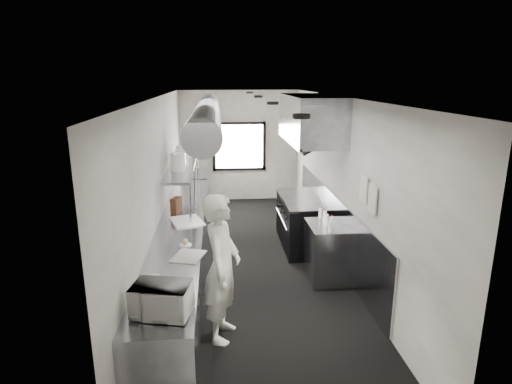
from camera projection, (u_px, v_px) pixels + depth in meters
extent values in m
cube|color=black|center=(252.00, 262.00, 7.40)|extent=(3.00, 8.00, 0.01)
cube|color=silver|center=(252.00, 97.00, 6.67)|extent=(3.00, 8.00, 0.01)
cube|color=beige|center=(239.00, 146.00, 10.88)|extent=(3.00, 0.02, 2.80)
cube|color=beige|center=(296.00, 314.00, 3.19)|extent=(3.00, 0.02, 2.80)
cube|color=beige|center=(160.00, 186.00, 6.90)|extent=(0.02, 8.00, 2.80)
cube|color=beige|center=(341.00, 182.00, 7.17)|extent=(0.02, 8.00, 2.80)
cube|color=gray|center=(333.00, 224.00, 7.67)|extent=(0.03, 5.50, 1.10)
cylinder|color=gray|center=(208.00, 112.00, 7.06)|extent=(0.40, 6.40, 0.40)
cube|color=white|center=(239.00, 147.00, 10.84)|extent=(1.20, 0.03, 1.10)
cube|color=black|center=(239.00, 124.00, 10.71)|extent=(1.36, 0.03, 0.08)
cube|color=black|center=(239.00, 169.00, 11.01)|extent=(1.36, 0.03, 0.08)
cube|color=black|center=(214.00, 147.00, 10.80)|extent=(0.08, 0.03, 1.25)
cube|color=black|center=(264.00, 146.00, 10.92)|extent=(0.08, 0.03, 1.25)
cube|color=gray|center=(311.00, 118.00, 7.54)|extent=(0.80, 2.20, 0.80)
cube|color=gray|center=(289.00, 141.00, 7.61)|extent=(0.05, 2.20, 0.05)
cube|color=black|center=(306.00, 138.00, 7.63)|extent=(0.50, 2.10, 0.28)
cube|color=gray|center=(182.00, 252.00, 6.70)|extent=(0.70, 6.00, 0.90)
cube|color=gray|center=(183.00, 165.00, 7.85)|extent=(0.45, 3.00, 0.04)
cylinder|color=gray|center=(190.00, 203.00, 6.61)|extent=(0.04, 0.04, 0.66)
cylinder|color=gray|center=(194.00, 182.00, 7.96)|extent=(0.04, 0.04, 0.66)
cylinder|color=gray|center=(197.00, 167.00, 9.30)|extent=(0.04, 0.04, 0.66)
cube|color=black|center=(305.00, 223.00, 8.05)|extent=(0.85, 1.60, 0.90)
cube|color=gray|center=(305.00, 199.00, 7.93)|extent=(0.85, 1.60, 0.04)
cube|color=gray|center=(283.00, 224.00, 8.01)|extent=(0.03, 1.55, 0.80)
cylinder|color=gray|center=(282.00, 218.00, 7.98)|extent=(0.03, 1.30, 0.03)
cube|color=gray|center=(329.00, 252.00, 6.71)|extent=(0.65, 0.80, 0.90)
cube|color=gray|center=(194.00, 191.00, 10.26)|extent=(0.70, 1.20, 0.90)
cube|color=silver|center=(364.00, 189.00, 5.96)|extent=(0.02, 0.28, 0.38)
cube|color=silver|center=(372.00, 199.00, 5.63)|extent=(0.02, 0.28, 0.38)
imported|color=silver|center=(222.00, 268.00, 5.08)|extent=(0.57, 0.74, 1.82)
imported|color=silver|center=(161.00, 300.00, 4.08)|extent=(0.58, 0.49, 0.31)
cylinder|color=#A8AFA1|center=(154.00, 280.00, 4.70)|extent=(0.17, 0.17, 0.10)
cylinder|color=#A8AFA1|center=(152.00, 281.00, 4.66)|extent=(0.19, 0.19, 0.11)
cube|color=silver|center=(188.00, 256.00, 5.43)|extent=(0.47, 0.53, 0.01)
cylinder|color=white|center=(186.00, 245.00, 5.79)|extent=(0.21, 0.21, 0.01)
sphere|color=tan|center=(185.00, 242.00, 5.78)|extent=(0.08, 0.08, 0.08)
cube|color=white|center=(187.00, 221.00, 6.73)|extent=(0.60, 0.70, 0.02)
cube|color=#562E1E|center=(176.00, 205.00, 7.17)|extent=(0.19, 0.26, 0.26)
cylinder|color=white|center=(178.00, 162.00, 7.23)|extent=(0.26, 0.26, 0.30)
cylinder|color=white|center=(182.00, 158.00, 7.56)|extent=(0.30, 0.30, 0.30)
cylinder|color=white|center=(182.00, 154.00, 7.92)|extent=(0.26, 0.26, 0.31)
cylinder|color=white|center=(185.00, 148.00, 8.42)|extent=(0.31, 0.31, 0.38)
cylinder|color=white|center=(330.00, 227.00, 6.26)|extent=(0.06, 0.06, 0.16)
cylinder|color=white|center=(332.00, 223.00, 6.42)|extent=(0.07, 0.07, 0.18)
cylinder|color=white|center=(326.00, 220.00, 6.53)|extent=(0.07, 0.07, 0.18)
cylinder|color=white|center=(325.00, 217.00, 6.69)|extent=(0.08, 0.08, 0.18)
cylinder|color=white|center=(320.00, 213.00, 6.90)|extent=(0.07, 0.07, 0.17)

